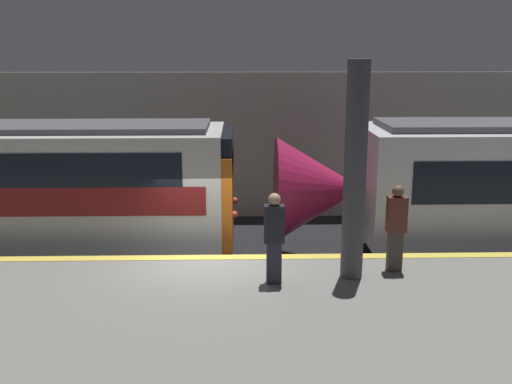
# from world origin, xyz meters

# --- Properties ---
(ground_plane) EXTENTS (120.00, 120.00, 0.00)m
(ground_plane) POSITION_xyz_m (0.00, 0.00, 0.00)
(ground_plane) COLOR black
(platform) EXTENTS (40.00, 5.38, 1.03)m
(platform) POSITION_xyz_m (0.00, -2.69, 0.51)
(platform) COLOR slate
(platform) RESTS_ON ground
(station_rear_barrier) EXTENTS (50.00, 0.15, 4.63)m
(station_rear_barrier) POSITION_xyz_m (0.00, 6.69, 2.31)
(station_rear_barrier) COLOR #B2AD9E
(station_rear_barrier) RESTS_ON ground
(support_pillar_near) EXTENTS (0.42, 0.42, 4.15)m
(support_pillar_near) POSITION_xyz_m (2.83, -1.28, 3.09)
(support_pillar_near) COLOR #47474C
(support_pillar_near) RESTS_ON platform
(person_waiting) EXTENTS (0.38, 0.24, 1.75)m
(person_waiting) POSITION_xyz_m (3.74, -0.99, 1.95)
(person_waiting) COLOR #473D33
(person_waiting) RESTS_ON platform
(person_walking) EXTENTS (0.38, 0.24, 1.75)m
(person_walking) POSITION_xyz_m (1.31, -1.58, 1.95)
(person_walking) COLOR #2D2D38
(person_walking) RESTS_ON platform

